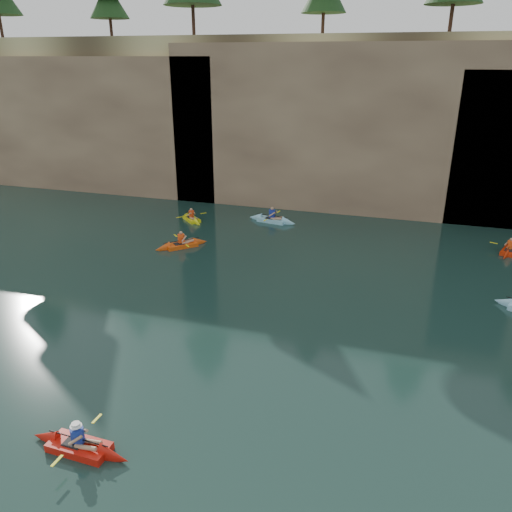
% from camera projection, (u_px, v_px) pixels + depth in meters
% --- Properties ---
extents(ground, '(160.00, 160.00, 0.00)m').
position_uv_depth(ground, '(171.00, 394.00, 16.10)').
color(ground, black).
rests_on(ground, ground).
extents(cliff, '(70.00, 16.00, 12.00)m').
position_uv_depth(cliff, '(332.00, 111.00, 40.47)').
color(cliff, tan).
rests_on(cliff, ground).
extents(cliff_slab_west, '(26.00, 2.40, 10.56)m').
position_uv_depth(cliff_slab_west, '(66.00, 122.00, 39.67)').
color(cliff_slab_west, tan).
rests_on(cliff_slab_west, ground).
extents(cliff_slab_center, '(24.00, 2.40, 11.40)m').
position_uv_depth(cliff_slab_center, '(343.00, 128.00, 33.47)').
color(cliff_slab_center, tan).
rests_on(cliff_slab_center, ground).
extents(sea_cave_west, '(4.50, 1.00, 4.00)m').
position_uv_depth(sea_cave_west, '(88.00, 166.00, 39.76)').
color(sea_cave_west, black).
rests_on(sea_cave_west, ground).
extents(sea_cave_center, '(3.50, 1.00, 3.20)m').
position_uv_depth(sea_cave_center, '(255.00, 183.00, 36.06)').
color(sea_cave_center, black).
rests_on(sea_cave_center, ground).
extents(sea_cave_east, '(5.00, 1.00, 4.50)m').
position_uv_depth(sea_cave_east, '(463.00, 189.00, 31.97)').
color(sea_cave_east, black).
rests_on(sea_cave_east, ground).
extents(main_kayaker, '(3.12, 2.13, 1.15)m').
position_uv_depth(main_kayaker, '(79.00, 446.00, 13.74)').
color(main_kayaker, red).
rests_on(main_kayaker, ground).
extents(kayaker_orange, '(2.71, 2.74, 1.19)m').
position_uv_depth(kayaker_orange, '(182.00, 245.00, 28.47)').
color(kayaker_orange, '#E54D0E').
rests_on(kayaker_orange, ground).
extents(kayaker_red_far, '(2.03, 2.94, 1.06)m').
position_uv_depth(kayaker_red_far, '(509.00, 250.00, 27.70)').
color(kayaker_red_far, red).
rests_on(kayaker_red_far, ground).
extents(kayaker_yellow, '(2.39, 2.25, 1.08)m').
position_uv_depth(kayaker_yellow, '(192.00, 219.00, 33.07)').
color(kayaker_yellow, yellow).
rests_on(kayaker_yellow, ground).
extents(kayaker_ltblue_mid, '(3.42, 2.47, 1.27)m').
position_uv_depth(kayaker_ltblue_mid, '(272.00, 220.00, 32.81)').
color(kayaker_ltblue_mid, '#8CD3EA').
rests_on(kayaker_ltblue_mid, ground).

